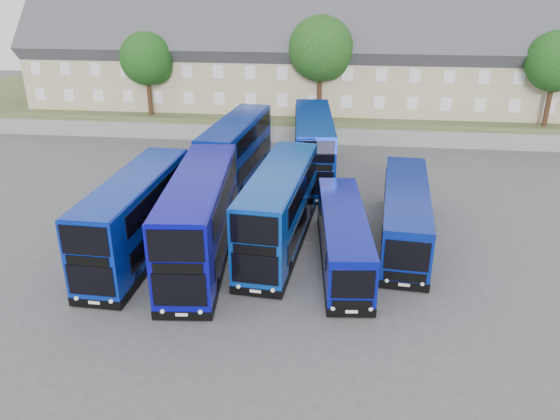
{
  "coord_description": "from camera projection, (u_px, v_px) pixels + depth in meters",
  "views": [
    {
      "loc": [
        4.2,
        -24.73,
        14.36
      ],
      "look_at": [
        0.95,
        3.17,
        2.2
      ],
      "focal_mm": 35.0,
      "sensor_mm": 36.0,
      "label": 1
    }
  ],
  "objects": [
    {
      "name": "dd_rear_left",
      "position": [
        237.0,
        152.0,
        40.6
      ],
      "size": [
        3.7,
        11.59,
        4.53
      ],
      "rotation": [
        0.0,
        0.0,
        -0.1
      ],
      "color": "#072491",
      "rests_on": "ground"
    },
    {
      "name": "dd_front_right",
      "position": [
        279.0,
        211.0,
        30.49
      ],
      "size": [
        3.58,
        11.54,
        4.52
      ],
      "rotation": [
        0.0,
        0.0,
        -0.09
      ],
      "color": "#083698",
      "rests_on": "ground"
    },
    {
      "name": "dd_rear_right",
      "position": [
        313.0,
        148.0,
        41.24
      ],
      "size": [
        3.75,
        12.04,
        4.71
      ],
      "rotation": [
        0.0,
        0.0,
        0.09
      ],
      "color": "#08269C",
      "rests_on": "ground"
    },
    {
      "name": "tree_mid",
      "position": [
        322.0,
        51.0,
        48.59
      ],
      "size": [
        5.76,
        5.76,
        9.18
      ],
      "color": "#382314",
      "rests_on": "earth_bank"
    },
    {
      "name": "tree_east",
      "position": [
        557.0,
        64.0,
        46.29
      ],
      "size": [
        5.12,
        5.12,
        8.16
      ],
      "color": "#382314",
      "rests_on": "earth_bank"
    },
    {
      "name": "terrace_row",
      "position": [
        333.0,
        61.0,
        53.1
      ],
      "size": [
        60.0,
        10.4,
        11.2
      ],
      "color": "tan",
      "rests_on": "earth_bank"
    },
    {
      "name": "earth_bank",
      "position": [
        304.0,
        108.0,
        59.29
      ],
      "size": [
        80.0,
        20.0,
        2.0
      ],
      "primitive_type": "cube",
      "color": "#414F2C",
      "rests_on": "ground"
    },
    {
      "name": "coach_east_b",
      "position": [
        405.0,
        215.0,
        31.47
      ],
      "size": [
        3.42,
        11.93,
        3.22
      ],
      "rotation": [
        0.0,
        0.0,
        -0.08
      ],
      "color": "navy",
      "rests_on": "ground"
    },
    {
      "name": "ground",
      "position": [
        255.0,
        271.0,
        28.7
      ],
      "size": [
        120.0,
        120.0,
        0.0
      ],
      "primitive_type": "plane",
      "color": "#494A4F",
      "rests_on": "ground"
    },
    {
      "name": "dd_front_mid",
      "position": [
        200.0,
        220.0,
        29.02
      ],
      "size": [
        3.79,
        12.14,
        4.75
      ],
      "rotation": [
        0.0,
        0.0,
        0.09
      ],
      "color": "#070792",
      "rests_on": "ground"
    },
    {
      "name": "coach_east_a",
      "position": [
        343.0,
        239.0,
        29.02
      ],
      "size": [
        3.21,
        10.85,
        2.92
      ],
      "rotation": [
        0.0,
        0.0,
        0.09
      ],
      "color": "#070E8A",
      "rests_on": "ground"
    },
    {
      "name": "retaining_wall",
      "position": [
        296.0,
        135.0,
        50.27
      ],
      "size": [
        70.0,
        0.4,
        1.5
      ],
      "primitive_type": "cube",
      "color": "slate",
      "rests_on": "ground"
    },
    {
      "name": "dd_front_left",
      "position": [
        137.0,
        218.0,
        29.58
      ],
      "size": [
        2.95,
        11.3,
        4.46
      ],
      "rotation": [
        0.0,
        0.0,
        -0.03
      ],
      "color": "#072291",
      "rests_on": "ground"
    },
    {
      "name": "tree_west",
      "position": [
        148.0,
        61.0,
        50.24
      ],
      "size": [
        4.8,
        4.8,
        7.65
      ],
      "color": "#382314",
      "rests_on": "earth_bank"
    }
  ]
}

